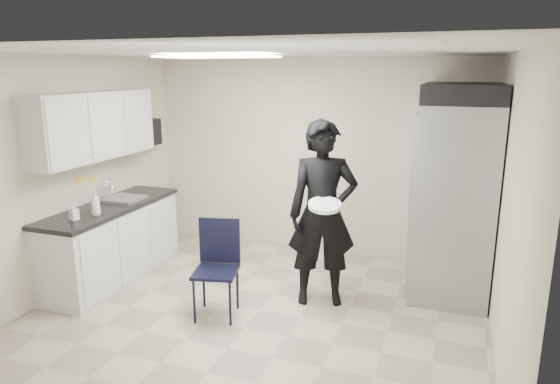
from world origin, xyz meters
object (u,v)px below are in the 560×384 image
at_px(man_tuxedo, 323,214).
at_px(lower_counter, 113,244).
at_px(commercial_fridge, 455,199).
at_px(folding_chair, 216,272).

bearing_deg(man_tuxedo, lower_counter, 166.19).
relative_size(commercial_fridge, man_tuxedo, 1.07).
bearing_deg(folding_chair, lower_counter, 151.24).
relative_size(lower_counter, folding_chair, 2.00).
xyz_separation_m(lower_counter, folding_chair, (1.58, -0.45, 0.04)).
relative_size(folding_chair, man_tuxedo, 0.48).
distance_m(commercial_fridge, man_tuxedo, 1.54).
bearing_deg(folding_chair, man_tuxedo, 24.00).
xyz_separation_m(lower_counter, man_tuxedo, (2.50, 0.23, 0.55)).
xyz_separation_m(commercial_fridge, man_tuxedo, (-1.28, -0.84, -0.07)).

